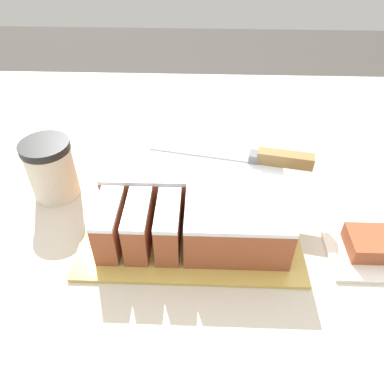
# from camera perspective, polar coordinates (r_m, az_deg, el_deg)

# --- Properties ---
(countertop) EXTENTS (1.40, 1.10, 0.93)m
(countertop) POSITION_cam_1_polar(r_m,az_deg,el_deg) (1.06, -1.79, -19.78)
(countertop) COLOR beige
(countertop) RESTS_ON ground_plane
(cake_board) EXTENTS (0.35, 0.31, 0.01)m
(cake_board) POSITION_cam_1_polar(r_m,az_deg,el_deg) (0.66, -0.00, -2.78)
(cake_board) COLOR gold
(cake_board) RESTS_ON countertop
(cake) EXTENTS (0.30, 0.26, 0.08)m
(cake) POSITION_cam_1_polar(r_m,az_deg,el_deg) (0.64, 0.48, 0.25)
(cake) COLOR #994C2D
(cake) RESTS_ON cake_board
(knife) EXTENTS (0.28, 0.08, 0.02)m
(knife) POSITION_cam_1_polar(r_m,az_deg,el_deg) (0.64, 11.22, 5.19)
(knife) COLOR silver
(knife) RESTS_ON cake
(coffee_cup) EXTENTS (0.09, 0.09, 0.11)m
(coffee_cup) POSITION_cam_1_polar(r_m,az_deg,el_deg) (0.71, -20.67, 3.28)
(coffee_cup) COLOR beige
(coffee_cup) RESTS_ON countertop
(paper_napkin) EXTENTS (0.12, 0.12, 0.01)m
(paper_napkin) POSITION_cam_1_polar(r_m,az_deg,el_deg) (0.66, 24.87, -8.07)
(paper_napkin) COLOR white
(paper_napkin) RESTS_ON countertop
(brownie) EXTENTS (0.06, 0.06, 0.03)m
(brownie) POSITION_cam_1_polar(r_m,az_deg,el_deg) (0.65, 25.28, -7.07)
(brownie) COLOR #994C2D
(brownie) RESTS_ON paper_napkin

